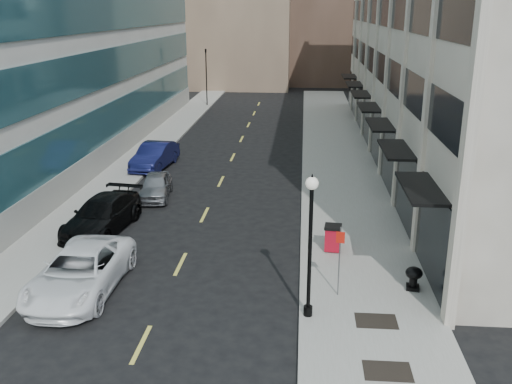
% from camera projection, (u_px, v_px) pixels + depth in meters
% --- Properties ---
extents(ground, '(160.00, 160.00, 0.00)m').
position_uv_depth(ground, '(122.00, 384.00, 16.26)').
color(ground, black).
rests_on(ground, ground).
extents(sidewalk_right, '(5.00, 80.00, 0.15)m').
position_uv_depth(sidewalk_right, '(343.00, 183.00, 34.61)').
color(sidewalk_right, gray).
rests_on(sidewalk_right, ground).
extents(sidewalk_left, '(3.00, 80.00, 0.15)m').
position_uv_depth(sidewalk_left, '(118.00, 178.00, 35.71)').
color(sidewalk_left, gray).
rests_on(sidewalk_left, ground).
extents(building_right, '(15.30, 46.50, 18.25)m').
position_uv_depth(building_right, '(486.00, 27.00, 37.76)').
color(building_right, beige).
rests_on(building_right, ground).
extents(building_left, '(16.14, 46.00, 20.00)m').
position_uv_depth(building_left, '(7.00, 11.00, 40.04)').
color(building_left, silver).
rests_on(building_left, ground).
extents(skyline_tan_far, '(12.00, 14.00, 22.00)m').
position_uv_depth(skyline_tan_far, '(183.00, 3.00, 87.94)').
color(skyline_tan_far, '#927960').
rests_on(skyline_tan_far, ground).
extents(skyline_stone, '(10.00, 14.00, 20.00)m').
position_uv_depth(skyline_stone, '(406.00, 10.00, 74.35)').
color(skyline_stone, beige).
rests_on(skyline_stone, ground).
extents(grate_mid, '(1.40, 1.00, 0.01)m').
position_uv_depth(grate_mid, '(388.00, 371.00, 16.56)').
color(grate_mid, black).
rests_on(grate_mid, sidewalk_right).
extents(grate_far, '(1.40, 1.00, 0.01)m').
position_uv_depth(grate_far, '(376.00, 321.00, 19.22)').
color(grate_far, black).
rests_on(grate_far, sidewalk_right).
extents(road_centerline, '(0.15, 68.20, 0.01)m').
position_uv_depth(road_centerline, '(213.00, 196.00, 32.38)').
color(road_centerline, '#D8CC4C').
rests_on(road_centerline, ground).
extents(traffic_signal, '(0.66, 0.66, 6.98)m').
position_uv_depth(traffic_signal, '(206.00, 52.00, 60.45)').
color(traffic_signal, black).
rests_on(traffic_signal, ground).
extents(car_white_van, '(2.84, 6.02, 1.66)m').
position_uv_depth(car_white_van, '(80.00, 272.00, 21.28)').
color(car_white_van, white).
rests_on(car_white_van, ground).
extents(car_black_pickup, '(2.97, 5.80, 1.61)m').
position_uv_depth(car_black_pickup, '(102.00, 215.00, 27.19)').
color(car_black_pickup, black).
rests_on(car_black_pickup, ground).
extents(car_silver_sedan, '(2.10, 4.22, 1.38)m').
position_uv_depth(car_silver_sedan, '(156.00, 186.00, 32.01)').
color(car_silver_sedan, gray).
rests_on(car_silver_sedan, ground).
extents(car_blue_sedan, '(2.35, 5.28, 1.69)m').
position_uv_depth(car_blue_sedan, '(155.00, 156.00, 37.89)').
color(car_blue_sedan, '#121647').
rests_on(car_blue_sedan, ground).
extents(trash_bin, '(0.79, 0.85, 1.17)m').
position_uv_depth(trash_bin, '(333.00, 237.00, 24.62)').
color(trash_bin, '#A60B1D').
rests_on(trash_bin, sidewalk_right).
extents(lamppost, '(0.42, 0.42, 5.07)m').
position_uv_depth(lamppost, '(310.00, 235.00, 18.67)').
color(lamppost, black).
rests_on(lamppost, sidewalk_right).
extents(sign_post, '(0.31, 0.09, 2.67)m').
position_uv_depth(sign_post, '(340.00, 252.00, 20.46)').
color(sign_post, slate).
rests_on(sign_post, sidewalk_right).
extents(urn_planter, '(0.64, 0.64, 0.88)m').
position_uv_depth(urn_planter, '(414.00, 276.00, 21.25)').
color(urn_planter, black).
rests_on(urn_planter, sidewalk_right).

